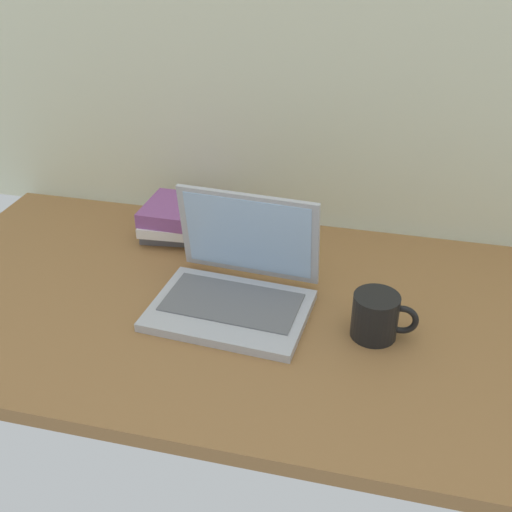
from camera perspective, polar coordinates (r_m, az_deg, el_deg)
desk at (r=1.27m, az=2.00°, el=-5.49°), size 1.60×0.76×0.03m
laptop at (r=1.25m, az=-1.84°, el=-2.56°), size 0.32×0.28×0.22m
coffee_mug at (r=1.19m, az=11.10°, el=-5.43°), size 0.12×0.09×0.09m
book_stack at (r=1.51m, az=-6.73°, el=3.33°), size 0.21×0.17×0.09m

